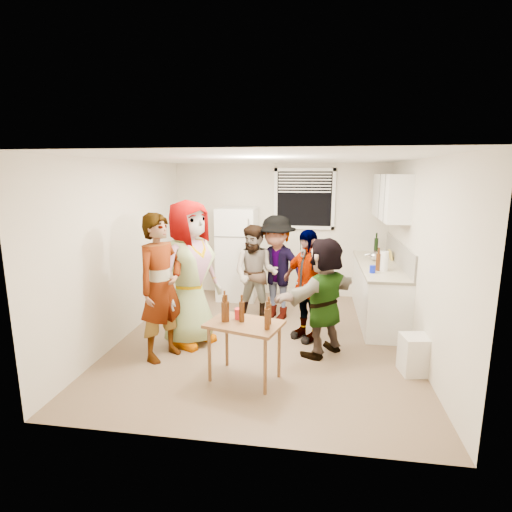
% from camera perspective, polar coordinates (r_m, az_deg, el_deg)
% --- Properties ---
extents(room, '(4.00, 4.50, 2.50)m').
position_cam_1_polar(room, '(5.78, 1.21, -11.84)').
color(room, beige).
rests_on(room, ground).
extents(window, '(1.12, 0.10, 1.06)m').
position_cam_1_polar(window, '(7.49, 6.92, 8.09)').
color(window, white).
rests_on(window, room).
extents(refrigerator, '(0.70, 0.70, 1.70)m').
position_cam_1_polar(refrigerator, '(7.42, -2.65, 0.35)').
color(refrigerator, white).
rests_on(refrigerator, ground).
extents(counter_lower, '(0.60, 2.20, 0.86)m').
position_cam_1_polar(counter_lower, '(6.76, 17.03, -4.98)').
color(counter_lower, white).
rests_on(counter_lower, ground).
extents(countertop, '(0.64, 2.22, 0.04)m').
position_cam_1_polar(countertop, '(6.65, 17.26, -1.26)').
color(countertop, beige).
rests_on(countertop, counter_lower).
extents(backsplash, '(0.03, 2.20, 0.36)m').
position_cam_1_polar(backsplash, '(6.66, 19.78, 0.36)').
color(backsplash, beige).
rests_on(backsplash, countertop).
extents(upper_cabinets, '(0.34, 1.60, 0.70)m').
position_cam_1_polar(upper_cabinets, '(6.72, 18.67, 8.03)').
color(upper_cabinets, white).
rests_on(upper_cabinets, room).
extents(kettle, '(0.28, 0.26, 0.19)m').
position_cam_1_polar(kettle, '(6.87, 16.57, -0.64)').
color(kettle, silver).
rests_on(kettle, countertop).
extents(paper_towel, '(0.13, 0.13, 0.29)m').
position_cam_1_polar(paper_towel, '(6.21, 17.68, -1.98)').
color(paper_towel, white).
rests_on(paper_towel, countertop).
extents(wine_bottle, '(0.07, 0.07, 0.28)m').
position_cam_1_polar(wine_bottle, '(7.47, 16.70, 0.32)').
color(wine_bottle, black).
rests_on(wine_bottle, countertop).
extents(beer_bottle_counter, '(0.07, 0.07, 0.26)m').
position_cam_1_polar(beer_bottle_counter, '(6.18, 16.98, -2.00)').
color(beer_bottle_counter, '#47230C').
rests_on(beer_bottle_counter, countertop).
extents(blue_cup, '(0.08, 0.08, 0.11)m').
position_cam_1_polar(blue_cup, '(6.02, 16.27, -2.33)').
color(blue_cup, '#0B1BC8').
rests_on(blue_cup, countertop).
extents(picture_frame, '(0.02, 0.19, 0.16)m').
position_cam_1_polar(picture_frame, '(7.01, 18.66, 0.15)').
color(picture_frame, gold).
rests_on(picture_frame, countertop).
extents(trash_bin, '(0.36, 0.36, 0.46)m').
position_cam_1_polar(trash_bin, '(5.15, 21.77, -12.75)').
color(trash_bin, silver).
rests_on(trash_bin, ground).
extents(serving_table, '(0.92, 0.73, 0.68)m').
position_cam_1_polar(serving_table, '(4.79, -1.61, -17.10)').
color(serving_table, brown).
rests_on(serving_table, ground).
extents(beer_bottle_table, '(0.06, 0.06, 0.23)m').
position_cam_1_polar(beer_bottle_table, '(4.56, -4.20, -9.28)').
color(beer_bottle_table, '#47230C').
rests_on(beer_bottle_table, serving_table).
extents(red_cup, '(0.09, 0.09, 0.12)m').
position_cam_1_polar(red_cup, '(4.63, -2.50, -8.94)').
color(red_cup, red).
rests_on(red_cup, serving_table).
extents(guest_grey, '(2.20, 1.79, 0.63)m').
position_cam_1_polar(guest_grey, '(5.76, -9.10, -12.07)').
color(guest_grey, gray).
rests_on(guest_grey, ground).
extents(guest_stripe, '(1.96, 1.42, 0.44)m').
position_cam_1_polar(guest_stripe, '(5.43, -12.93, -13.79)').
color(guest_stripe, '#141933').
rests_on(guest_stripe, ground).
extents(guest_back_left, '(0.97, 1.63, 0.58)m').
position_cam_1_polar(guest_back_left, '(6.49, -0.05, -9.14)').
color(guest_back_left, brown).
rests_on(guest_back_left, ground).
extents(guest_back_right, '(1.67, 1.97, 0.62)m').
position_cam_1_polar(guest_back_right, '(6.58, 2.85, -8.88)').
color(guest_back_right, '#3D3D42').
rests_on(guest_back_right, ground).
extents(guest_black, '(1.76, 1.77, 0.38)m').
position_cam_1_polar(guest_black, '(5.87, 7.11, -11.57)').
color(guest_black, black).
rests_on(guest_black, ground).
extents(guest_orange, '(2.10, 2.09, 0.45)m').
position_cam_1_polar(guest_orange, '(5.45, 9.39, -13.52)').
color(guest_orange, '#C55F43').
rests_on(guest_orange, ground).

